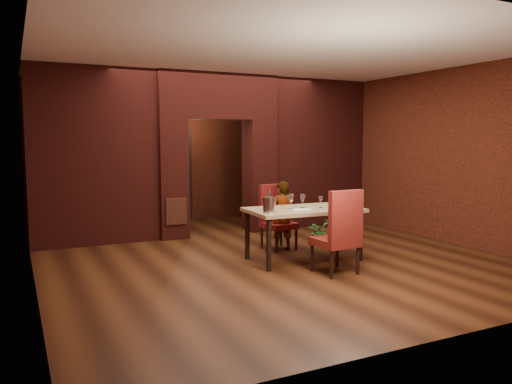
% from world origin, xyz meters
% --- Properties ---
extents(floor, '(8.00, 8.00, 0.00)m').
position_xyz_m(floor, '(0.00, 0.00, 0.00)').
color(floor, '#422110').
rests_on(floor, ground).
extents(ceiling, '(7.00, 8.00, 0.04)m').
position_xyz_m(ceiling, '(0.00, 0.00, 3.20)').
color(ceiling, silver).
rests_on(ceiling, ground).
extents(wall_back, '(7.00, 0.04, 3.20)m').
position_xyz_m(wall_back, '(0.00, 4.00, 1.60)').
color(wall_back, maroon).
rests_on(wall_back, ground).
extents(wall_front, '(7.00, 0.04, 3.20)m').
position_xyz_m(wall_front, '(0.00, -4.00, 1.60)').
color(wall_front, maroon).
rests_on(wall_front, ground).
extents(wall_left, '(0.04, 8.00, 3.20)m').
position_xyz_m(wall_left, '(-3.50, 0.00, 1.60)').
color(wall_left, maroon).
rests_on(wall_left, ground).
extents(wall_right, '(0.04, 8.00, 3.20)m').
position_xyz_m(wall_right, '(3.50, 0.00, 1.60)').
color(wall_right, maroon).
rests_on(wall_right, ground).
extents(pillar_left, '(0.55, 0.55, 2.30)m').
position_xyz_m(pillar_left, '(-0.95, 2.00, 1.15)').
color(pillar_left, maroon).
rests_on(pillar_left, ground).
extents(pillar_right, '(0.55, 0.55, 2.30)m').
position_xyz_m(pillar_right, '(0.95, 2.00, 1.15)').
color(pillar_right, maroon).
rests_on(pillar_right, ground).
extents(lintel, '(2.45, 0.55, 0.90)m').
position_xyz_m(lintel, '(0.00, 2.00, 2.75)').
color(lintel, maroon).
rests_on(lintel, ground).
extents(wing_wall_left, '(2.28, 0.35, 3.20)m').
position_xyz_m(wing_wall_left, '(-2.36, 2.00, 1.60)').
color(wing_wall_left, maroon).
rests_on(wing_wall_left, ground).
extents(wing_wall_right, '(2.28, 0.35, 3.20)m').
position_xyz_m(wing_wall_right, '(2.36, 2.00, 1.60)').
color(wing_wall_right, maroon).
rests_on(wing_wall_right, ground).
extents(vent_panel, '(0.40, 0.03, 0.50)m').
position_xyz_m(vent_panel, '(-0.95, 1.71, 0.55)').
color(vent_panel, '#AB4D31').
rests_on(vent_panel, ground).
extents(rear_door, '(0.90, 0.08, 2.10)m').
position_xyz_m(rear_door, '(-0.40, 3.94, 1.05)').
color(rear_door, black).
rests_on(rear_door, ground).
extents(rear_door_frame, '(1.02, 0.04, 2.22)m').
position_xyz_m(rear_door_frame, '(-0.40, 3.90, 1.05)').
color(rear_door_frame, black).
rests_on(rear_door_frame, ground).
extents(dining_table, '(1.81, 1.07, 0.83)m').
position_xyz_m(dining_table, '(0.40, -0.69, 0.41)').
color(dining_table, tan).
rests_on(dining_table, ground).
extents(chair_far, '(0.58, 0.58, 1.12)m').
position_xyz_m(chair_far, '(0.42, 0.16, 0.56)').
color(chair_far, maroon).
rests_on(chair_far, ground).
extents(chair_near, '(0.58, 0.58, 1.21)m').
position_xyz_m(chair_near, '(0.39, -1.56, 0.61)').
color(chair_near, maroon).
rests_on(chair_near, ground).
extents(person_seated, '(0.45, 0.31, 1.20)m').
position_xyz_m(person_seated, '(0.41, 0.06, 0.60)').
color(person_seated, white).
rests_on(person_seated, ground).
extents(wine_glass_a, '(0.09, 0.09, 0.23)m').
position_xyz_m(wine_glass_a, '(0.19, -0.65, 0.94)').
color(wine_glass_a, white).
rests_on(wine_glass_a, dining_table).
extents(wine_glass_b, '(0.09, 0.09, 0.22)m').
position_xyz_m(wine_glass_b, '(0.38, -0.68, 0.94)').
color(wine_glass_b, silver).
rests_on(wine_glass_b, dining_table).
extents(wine_glass_c, '(0.07, 0.07, 0.18)m').
position_xyz_m(wine_glass_c, '(0.66, -0.77, 0.92)').
color(wine_glass_c, white).
rests_on(wine_glass_c, dining_table).
extents(tasting_sheet, '(0.30, 0.23, 0.00)m').
position_xyz_m(tasting_sheet, '(0.28, -0.81, 0.83)').
color(tasting_sheet, white).
rests_on(tasting_sheet, dining_table).
extents(wine_bucket, '(0.19, 0.19, 0.23)m').
position_xyz_m(wine_bucket, '(-0.33, -0.90, 0.94)').
color(wine_bucket, silver).
rests_on(wine_bucket, dining_table).
extents(water_bottle, '(0.07, 0.07, 0.29)m').
position_xyz_m(water_bottle, '(-0.13, -0.51, 0.97)').
color(water_bottle, white).
rests_on(water_bottle, dining_table).
extents(potted_plant, '(0.55, 0.53, 0.47)m').
position_xyz_m(potted_plant, '(1.30, 0.23, 0.24)').
color(potted_plant, '#3C7030').
rests_on(potted_plant, ground).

